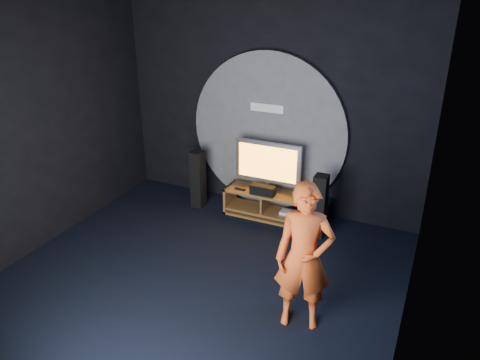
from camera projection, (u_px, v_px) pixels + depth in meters
name	position (u px, v px, depth m)	size (l,w,h in m)	color
floor	(196.00, 282.00, 6.02)	(5.00, 5.00, 0.00)	black
back_wall	(270.00, 104.00, 7.39)	(5.00, 0.04, 3.50)	black
front_wall	(8.00, 272.00, 3.23)	(5.00, 0.04, 3.50)	black
left_wall	(28.00, 128.00, 6.26)	(0.04, 5.00, 3.50)	black
right_wall	(422.00, 195.00, 4.36)	(0.04, 5.00, 3.50)	black
wall_disc_panel	(268.00, 132.00, 7.53)	(2.60, 0.11, 2.60)	#515156
media_console	(266.00, 205.00, 7.59)	(1.31, 0.45, 0.45)	brown
tv	(268.00, 164.00, 7.37)	(1.08, 0.22, 0.81)	silver
center_speaker	(263.00, 190.00, 7.36)	(0.40, 0.15, 0.15)	black
remote	(240.00, 189.00, 7.54)	(0.18, 0.05, 0.02)	black
tower_speaker_left	(198.00, 179.00, 7.83)	(0.20, 0.22, 0.98)	black
tower_speaker_right	(319.00, 206.00, 6.92)	(0.20, 0.22, 0.98)	black
subwoofer	(319.00, 212.00, 7.43)	(0.33, 0.33, 0.36)	black
player	(304.00, 258.00, 5.00)	(0.63, 0.41, 1.72)	#D04D1C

